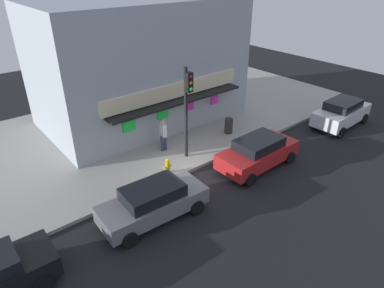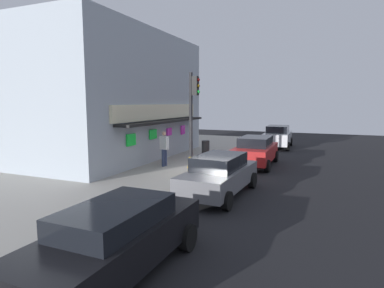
% 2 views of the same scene
% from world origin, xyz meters
% --- Properties ---
extents(ground_plane, '(49.03, 49.03, 0.00)m').
position_xyz_m(ground_plane, '(0.00, 0.00, 0.00)').
color(ground_plane, black).
extents(sidewalk, '(32.69, 12.34, 0.17)m').
position_xyz_m(sidewalk, '(0.00, 6.17, 0.08)').
color(sidewalk, '#A39E93').
rests_on(sidewalk, ground_plane).
extents(corner_building, '(12.11, 7.98, 7.34)m').
position_xyz_m(corner_building, '(1.82, 7.15, 3.84)').
color(corner_building, '#9EA8B2').
rests_on(corner_building, sidewalk).
extents(traffic_light, '(0.32, 0.58, 4.81)m').
position_xyz_m(traffic_light, '(0.77, 1.09, 3.26)').
color(traffic_light, black).
rests_on(traffic_light, sidewalk).
extents(fire_hydrant, '(0.48, 0.24, 0.79)m').
position_xyz_m(fire_hydrant, '(-0.94, 0.50, 0.55)').
color(fire_hydrant, gold).
rests_on(fire_hydrant, sidewalk).
extents(trash_can, '(0.49, 0.49, 0.92)m').
position_xyz_m(trash_can, '(4.46, 1.77, 0.63)').
color(trash_can, '#2D2D2D').
rests_on(trash_can, sidewalk).
extents(pedestrian, '(0.38, 0.58, 1.82)m').
position_xyz_m(pedestrian, '(0.21, 2.47, 1.18)').
color(pedestrian, navy).
rests_on(pedestrian, sidewalk).
extents(parked_car_grey, '(4.50, 2.12, 1.54)m').
position_xyz_m(parked_car_grey, '(-3.20, -1.67, 0.80)').
color(parked_car_grey, slate).
rests_on(parked_car_grey, ground_plane).
extents(parked_car_red, '(4.47, 2.12, 1.60)m').
position_xyz_m(parked_car_red, '(3.10, -1.68, 0.83)').
color(parked_car_red, '#AD1E1E').
rests_on(parked_car_red, ground_plane).
extents(parked_car_white, '(4.41, 2.19, 1.69)m').
position_xyz_m(parked_car_white, '(11.02, -1.71, 0.87)').
color(parked_car_white, silver).
rests_on(parked_car_white, ground_plane).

